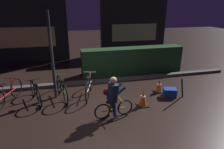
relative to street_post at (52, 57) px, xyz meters
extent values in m
plane|color=black|center=(1.70, -1.20, -1.47)|extent=(40.00, 40.00, 0.00)
cube|color=#56544F|center=(1.70, 1.00, -1.41)|extent=(12.00, 0.24, 0.12)
cube|color=#214723|center=(3.50, 1.90, -0.86)|extent=(4.80, 0.70, 1.21)
cube|color=#262328|center=(-1.74, 5.30, 0.75)|extent=(4.81, 0.50, 4.43)
cube|color=#F2D172|center=(-1.74, 5.03, -0.07)|extent=(3.36, 0.04, 1.10)
cube|color=#262328|center=(4.96, 6.00, 0.49)|extent=(4.37, 0.50, 3.92)
cube|color=#BFCC8C|center=(4.96, 5.73, -0.10)|extent=(3.06, 0.04, 1.10)
cylinder|color=#2D2D33|center=(0.00, 0.00, 0.00)|extent=(0.10, 0.10, 2.94)
torus|color=black|center=(-1.34, 0.37, -1.13)|extent=(0.26, 0.67, 0.69)
cylinder|color=#B21919|center=(-1.50, -0.12, -1.13)|extent=(0.35, 0.99, 0.04)
cylinder|color=#B21919|center=(-1.55, -0.29, -0.94)|extent=(0.03, 0.03, 0.39)
cube|color=black|center=(-1.55, -0.29, -0.74)|extent=(0.16, 0.22, 0.05)
cylinder|color=#B21919|center=(-1.41, 0.15, -0.91)|extent=(0.03, 0.03, 0.43)
cylinder|color=#B21919|center=(-1.41, 0.15, -0.69)|extent=(0.44, 0.17, 0.02)
torus|color=black|center=(-0.78, 0.27, -1.16)|extent=(0.24, 0.60, 0.62)
torus|color=black|center=(-0.48, -0.60, -1.16)|extent=(0.24, 0.60, 0.62)
cylinder|color=black|center=(-0.63, -0.17, -1.16)|extent=(0.33, 0.88, 0.04)
cylinder|color=black|center=(-0.58, -0.32, -0.99)|extent=(0.03, 0.03, 0.34)
cube|color=black|center=(-0.58, -0.32, -0.82)|extent=(0.16, 0.22, 0.05)
cylinder|color=black|center=(-0.71, 0.07, -0.97)|extent=(0.03, 0.03, 0.39)
cylinder|color=black|center=(-0.71, 0.07, -0.77)|extent=(0.44, 0.17, 0.02)
torus|color=black|center=(0.12, 0.39, -1.13)|extent=(0.19, 0.67, 0.68)
torus|color=black|center=(0.34, -0.59, -1.13)|extent=(0.19, 0.67, 0.68)
cylinder|color=#236B38|center=(0.23, -0.10, -1.13)|extent=(0.25, 1.00, 0.04)
cylinder|color=#236B38|center=(0.27, -0.27, -0.94)|extent=(0.03, 0.03, 0.38)
cube|color=black|center=(0.27, -0.27, -0.75)|extent=(0.14, 0.22, 0.05)
cylinder|color=#236B38|center=(0.17, 0.17, -0.92)|extent=(0.03, 0.03, 0.43)
cylinder|color=#236B38|center=(0.17, 0.17, -0.71)|extent=(0.45, 0.12, 0.02)
torus|color=black|center=(1.31, 0.38, -1.12)|extent=(0.22, 0.68, 0.70)
torus|color=black|center=(1.04, -0.63, -1.12)|extent=(0.22, 0.68, 0.70)
cylinder|color=silver|center=(1.18, -0.13, -1.12)|extent=(0.30, 1.02, 0.04)
cylinder|color=silver|center=(1.13, -0.30, -0.93)|extent=(0.03, 0.03, 0.39)
cube|color=black|center=(1.13, -0.30, -0.73)|extent=(0.15, 0.22, 0.05)
cylinder|color=silver|center=(1.25, 0.15, -0.90)|extent=(0.03, 0.03, 0.44)
cylinder|color=silver|center=(1.25, 0.15, -0.68)|extent=(0.45, 0.14, 0.02)
cube|color=black|center=(2.76, -1.30, -1.46)|extent=(0.36, 0.36, 0.03)
cone|color=#EA560F|center=(2.76, -1.30, -1.18)|extent=(0.26, 0.26, 0.52)
cylinder|color=white|center=(2.76, -1.30, -1.15)|extent=(0.16, 0.16, 0.05)
cube|color=black|center=(3.75, -0.45, -1.46)|extent=(0.36, 0.36, 0.03)
cone|color=#EA560F|center=(3.75, -0.45, -1.20)|extent=(0.26, 0.26, 0.47)
cylinder|color=white|center=(3.75, -0.45, -1.18)|extent=(0.16, 0.16, 0.05)
cube|color=#193DB7|center=(3.94, -0.90, -1.32)|extent=(0.51, 0.43, 0.30)
torus|color=black|center=(2.03, -1.69, -1.23)|extent=(0.49, 0.10, 0.48)
torus|color=black|center=(1.33, -1.77, -1.23)|extent=(0.49, 0.10, 0.48)
cylinder|color=gold|center=(1.68, -1.73, -1.23)|extent=(0.70, 0.12, 0.04)
cylinder|color=gold|center=(1.56, -1.75, -1.10)|extent=(0.03, 0.03, 0.26)
cube|color=black|center=(1.56, -1.75, -0.97)|extent=(0.21, 0.12, 0.05)
cylinder|color=gold|center=(1.87, -1.71, -1.08)|extent=(0.03, 0.03, 0.30)
cylinder|color=gold|center=(1.87, -1.71, -0.93)|extent=(0.08, 0.46, 0.02)
cylinder|color=navy|center=(1.65, -1.63, -1.17)|extent=(0.13, 0.22, 0.42)
cylinder|color=navy|center=(1.67, -1.83, -1.17)|extent=(0.13, 0.22, 0.42)
cube|color=#192D47|center=(1.64, -1.74, -0.69)|extent=(0.30, 0.35, 0.54)
sphere|color=tan|center=(1.66, -1.73, -0.33)|extent=(0.20, 0.20, 0.20)
cylinder|color=#192D47|center=(1.76, -1.58, -0.64)|extent=(0.40, 0.13, 0.29)
cylinder|color=#192D47|center=(1.80, -1.86, -0.64)|extent=(0.40, 0.13, 0.29)
ellipsoid|color=maroon|center=(1.56, -1.55, -0.74)|extent=(0.34, 0.20, 0.24)
cylinder|color=black|center=(4.25, -1.15, -1.08)|extent=(0.34, 0.30, 0.79)
camera|label=1|loc=(0.46, -6.53, 1.63)|focal=31.21mm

